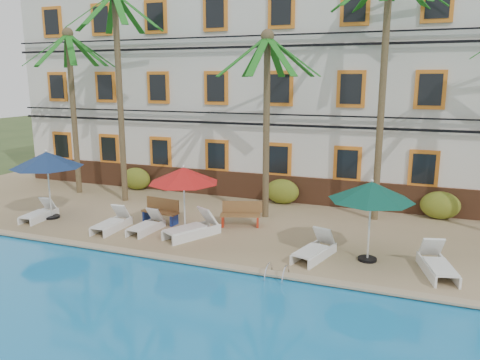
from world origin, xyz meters
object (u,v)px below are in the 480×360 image
at_px(palm_b, 118,70).
at_px(umbrella_red, 184,176).
at_px(bench_left, 161,210).
at_px(umbrella_blue, 47,160).
at_px(umbrella_green, 371,191).
at_px(lounger_f, 437,264).
at_px(lounger_a, 39,213).
at_px(lounger_c, 147,225).
at_px(palm_d, 384,62).
at_px(pool_ladder, 277,277).
at_px(lounger_d, 193,228).
at_px(bench_right, 240,213).
at_px(lounger_e, 315,249).
at_px(palm_c, 267,99).
at_px(palm_a, 72,89).
at_px(lounger_b, 112,222).

relative_size(palm_b, umbrella_red, 3.68).
bearing_deg(bench_left, umbrella_blue, -166.27).
relative_size(umbrella_green, lounger_f, 1.25).
xyz_separation_m(lounger_a, lounger_c, (4.74, 0.21, -0.01)).
bearing_deg(lounger_a, umbrella_green, 1.13).
xyz_separation_m(palm_d, umbrella_green, (0.21, -4.50, -3.85)).
bearing_deg(bench_left, pool_ladder, -30.35).
height_order(lounger_d, lounger_f, lounger_d).
relative_size(palm_b, lounger_f, 4.52).
xyz_separation_m(lounger_f, bench_right, (-6.79, 2.16, 0.18)).
distance_m(lounger_f, bench_right, 7.13).
bearing_deg(lounger_c, lounger_d, 3.46).
xyz_separation_m(umbrella_green, lounger_f, (1.94, -0.32, -1.87)).
distance_m(umbrella_green, lounger_c, 7.99).
xyz_separation_m(bench_left, pool_ladder, (5.60, -3.28, -0.47)).
relative_size(umbrella_green, lounger_c, 1.50).
bearing_deg(umbrella_red, lounger_e, -7.05).
bearing_deg(palm_c, lounger_c, -135.74).
xyz_separation_m(palm_b, lounger_c, (3.32, -3.50, -5.52)).
bearing_deg(pool_ladder, palm_a, 152.76).
height_order(palm_a, lounger_d, palm_a).
bearing_deg(lounger_c, lounger_a, -177.51).
bearing_deg(lounger_a, lounger_c, 2.49).
distance_m(lounger_d, bench_left, 2.17).
height_order(palm_b, umbrella_blue, palm_b).
xyz_separation_m(lounger_e, bench_left, (-6.29, 1.51, 0.19)).
relative_size(lounger_a, lounger_f, 0.86).
height_order(palm_b, bench_left, palm_b).
xyz_separation_m(umbrella_green, lounger_d, (-5.95, 0.07, -1.85)).
bearing_deg(lounger_a, palm_d, 21.12).
relative_size(palm_c, umbrella_blue, 2.64).
bearing_deg(lounger_c, umbrella_green, 0.31).
xyz_separation_m(palm_c, lounger_c, (-3.43, -3.34, -4.40)).
bearing_deg(umbrella_green, palm_b, 162.66).
height_order(palm_a, pool_ladder, palm_a).
bearing_deg(lounger_c, pool_ladder, -20.80).
height_order(umbrella_green, lounger_e, umbrella_green).
bearing_deg(lounger_c, umbrella_blue, 178.55).
xyz_separation_m(palm_a, pool_ladder, (11.81, -6.08, -4.93)).
height_order(palm_b, bench_right, palm_b).
xyz_separation_m(lounger_a, lounger_b, (3.45, -0.05, 0.02)).
height_order(palm_a, lounger_f, palm_a).
relative_size(palm_b, umbrella_blue, 3.35).
bearing_deg(pool_ladder, lounger_d, 149.30).
bearing_deg(palm_b, lounger_b, -61.70).
height_order(umbrella_green, lounger_b, umbrella_green).
bearing_deg(lounger_d, lounger_e, -5.71).
xyz_separation_m(lounger_d, lounger_f, (7.89, -0.39, -0.02)).
distance_m(palm_c, lounger_b, 7.38).
relative_size(palm_a, bench_left, 4.97).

